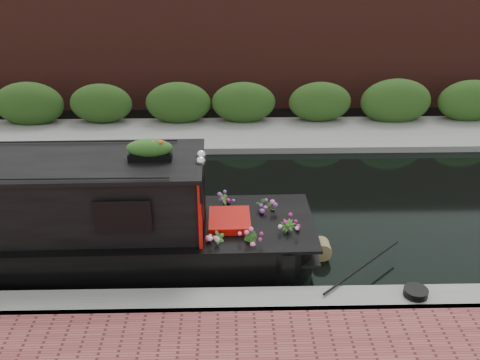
{
  "coord_description": "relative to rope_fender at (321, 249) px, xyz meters",
  "views": [
    {
      "loc": [
        1.58,
        -10.1,
        5.78
      ],
      "look_at": [
        1.8,
        -0.6,
        1.03
      ],
      "focal_mm": 40.0,
      "sensor_mm": 36.0,
      "label": 1
    }
  ],
  "objects": [
    {
      "name": "near_bank_coping",
      "position": [
        -3.29,
        -1.5,
        -0.17
      ],
      "size": [
        40.0,
        0.6,
        0.5
      ],
      "primitive_type": "cube",
      "color": "gray",
      "rests_on": "ground"
    },
    {
      "name": "far_brick_wall",
      "position": [
        -3.29,
        9.0,
        -0.17
      ],
      "size": [
        40.0,
        1.0,
        8.0
      ],
      "primitive_type": "cube",
      "color": "#4C2019",
      "rests_on": "ground"
    },
    {
      "name": "far_hedge",
      "position": [
        -3.29,
        6.9,
        -0.17
      ],
      "size": [
        40.0,
        1.1,
        2.8
      ],
      "primitive_type": "cube",
      "color": "#264717",
      "rests_on": "ground"
    },
    {
      "name": "far_bank_path",
      "position": [
        -3.29,
        6.0,
        -0.17
      ],
      "size": [
        40.0,
        2.4,
        0.34
      ],
      "primitive_type": "cube",
      "color": "slate",
      "rests_on": "ground"
    },
    {
      "name": "rope_fender",
      "position": [
        0.0,
        0.0,
        0.0
      ],
      "size": [
        0.35,
        0.34,
        0.35
      ],
      "primitive_type": "cylinder",
      "rotation": [
        1.57,
        0.0,
        0.0
      ],
      "color": "olive",
      "rests_on": "ground"
    },
    {
      "name": "coiled_mooring_rope",
      "position": [
        1.28,
        -1.48,
        0.14
      ],
      "size": [
        0.39,
        0.39,
        0.12
      ],
      "primitive_type": "cylinder",
      "color": "black",
      "rests_on": "near_bank_coping"
    },
    {
      "name": "ground",
      "position": [
        -3.29,
        1.8,
        -0.17
      ],
      "size": [
        80.0,
        80.0,
        0.0
      ],
      "primitive_type": "plane",
      "color": "black",
      "rests_on": "ground"
    }
  ]
}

